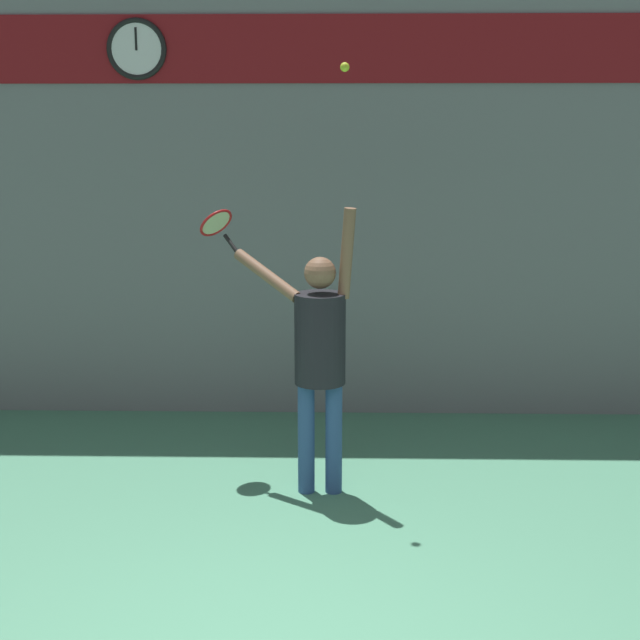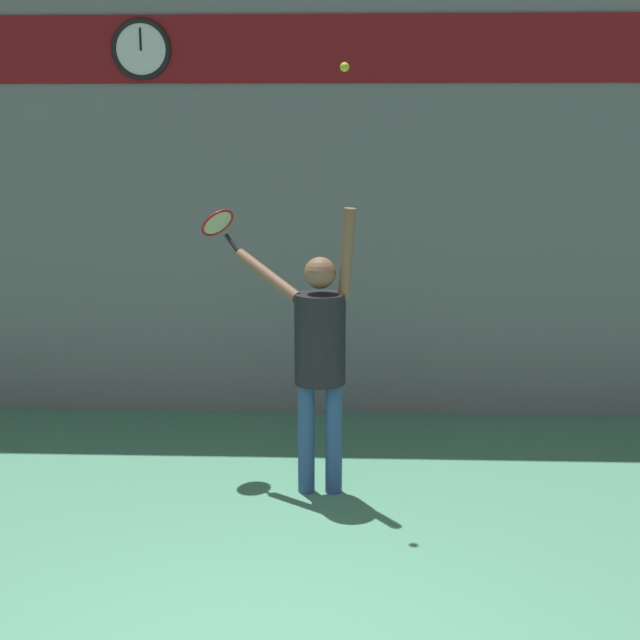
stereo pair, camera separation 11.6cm
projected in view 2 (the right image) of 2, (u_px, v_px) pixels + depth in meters
back_wall at (306, 160)px, 8.48m from camera, size 18.00×0.10×5.00m
sponsor_banner at (305, 49)px, 8.21m from camera, size 6.61×0.02×0.61m
scoreboard_clock at (141, 49)px, 8.25m from camera, size 0.56×0.05×0.56m
tennis_player at (319, 347)px, 6.76m from camera, size 0.98×0.63×2.23m
tennis_racket at (219, 225)px, 7.14m from camera, size 0.39×0.37×0.36m
tennis_ball at (345, 67)px, 6.24m from camera, size 0.07×0.07×0.07m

